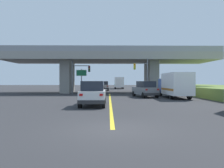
# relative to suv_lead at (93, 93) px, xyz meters

# --- Properties ---
(ground) EXTENTS (160.00, 160.00, 0.00)m
(ground) POSITION_rel_suv_lead_xyz_m (1.43, 20.80, -1.01)
(ground) COLOR #2B2B2D
(overpass_bridge) EXTENTS (35.85, 9.44, 7.59)m
(overpass_bridge) POSITION_rel_suv_lead_xyz_m (1.43, 20.80, 4.46)
(overpass_bridge) COLOR gray
(overpass_bridge) RESTS_ON ground
(lane_divider_stripe) EXTENTS (0.20, 26.76, 0.01)m
(lane_divider_stripe) POSITION_rel_suv_lead_xyz_m (1.43, 4.44, -1.01)
(lane_divider_stripe) COLOR yellow
(lane_divider_stripe) RESTS_ON ground
(suv_lead) EXTENTS (2.01, 4.63, 2.02)m
(suv_lead) POSITION_rel_suv_lead_xyz_m (0.00, 0.00, 0.00)
(suv_lead) COLOR silver
(suv_lead) RESTS_ON ground
(suv_crossing) EXTENTS (2.92, 4.79, 2.02)m
(suv_crossing) POSITION_rel_suv_lead_xyz_m (5.90, 9.57, -0.00)
(suv_crossing) COLOR slate
(suv_crossing) RESTS_ON ground
(box_truck) EXTENTS (2.33, 7.37, 2.98)m
(box_truck) POSITION_rel_suv_lead_xyz_m (9.22, 8.19, 0.57)
(box_truck) COLOR navy
(box_truck) RESTS_ON ground
(sedan_oncoming) EXTENTS (1.87, 4.63, 2.02)m
(sedan_oncoming) POSITION_rel_suv_lead_xyz_m (0.36, 28.92, -0.00)
(sedan_oncoming) COLOR silver
(sedan_oncoming) RESTS_ON ground
(traffic_signal_nearside) EXTENTS (2.25, 0.36, 5.62)m
(traffic_signal_nearside) POSITION_rel_suv_lead_xyz_m (6.62, 16.01, 2.44)
(traffic_signal_nearside) COLOR slate
(traffic_signal_nearside) RESTS_ON ground
(traffic_signal_farside) EXTENTS (2.93, 0.36, 5.26)m
(traffic_signal_farside) POSITION_rel_suv_lead_xyz_m (-3.47, 16.55, 2.26)
(traffic_signal_farside) COLOR #56595E
(traffic_signal_farside) RESTS_ON ground
(highway_sign) EXTENTS (1.71, 0.17, 4.07)m
(highway_sign) POSITION_rel_suv_lead_xyz_m (-3.26, 18.52, 1.98)
(highway_sign) COLOR #56595E
(highway_sign) RESTS_ON ground
(semi_truck_distant) EXTENTS (2.33, 7.06, 3.09)m
(semi_truck_distant) POSITION_rel_suv_lead_xyz_m (4.09, 41.35, 0.61)
(semi_truck_distant) COLOR silver
(semi_truck_distant) RESTS_ON ground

